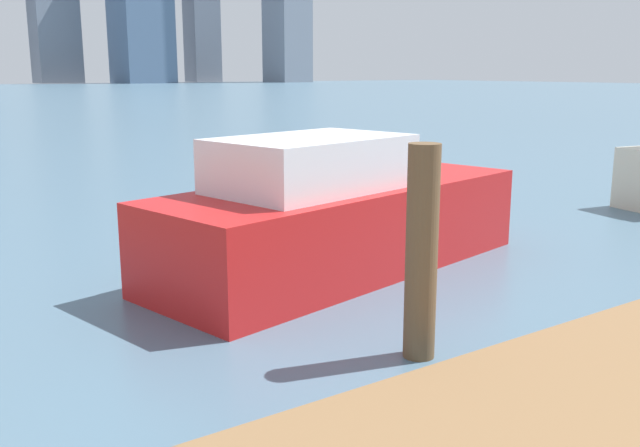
{
  "coord_description": "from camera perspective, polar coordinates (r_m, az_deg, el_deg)",
  "views": [
    {
      "loc": [
        -3.3,
        6.82,
        2.88
      ],
      "look_at": [
        1.41,
        13.64,
        1.08
      ],
      "focal_mm": 39.7,
      "sensor_mm": 36.0,
      "label": 1
    }
  ],
  "objects": [
    {
      "name": "skyline_tower_6",
      "position": [
        187.56,
        -9.54,
        16.36
      ],
      "size": [
        7.46,
        7.0,
        33.66
      ],
      "primitive_type": "cube",
      "rotation": [
        0.0,
        0.0,
        0.03
      ],
      "color": "slate",
      "rests_on": "ground_plane"
    },
    {
      "name": "moored_boat_5",
      "position": [
        10.28,
        1.39,
        0.57
      ],
      "size": [
        6.39,
        3.36,
        1.99
      ],
      "color": "red",
      "rests_on": "ground_plane"
    },
    {
      "name": "skyline_tower_5",
      "position": [
        172.13,
        -14.33,
        16.81
      ],
      "size": [
        12.14,
        12.32,
        35.28
      ],
      "primitive_type": "cube",
      "rotation": [
        0.0,
        0.0,
        0.05
      ],
      "color": "slate",
      "rests_on": "ground_plane"
    },
    {
      "name": "dock_piling_0",
      "position": [
        7.12,
        8.19,
        -2.38
      ],
      "size": [
        0.32,
        0.32,
        2.19
      ],
      "primitive_type": "cylinder",
      "color": "brown",
      "rests_on": "ground_plane"
    },
    {
      "name": "ground_plane",
      "position": [
        13.89,
        -20.11,
        -0.47
      ],
      "size": [
        300.0,
        300.0,
        0.0
      ],
      "primitive_type": "plane",
      "color": "slate"
    }
  ]
}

